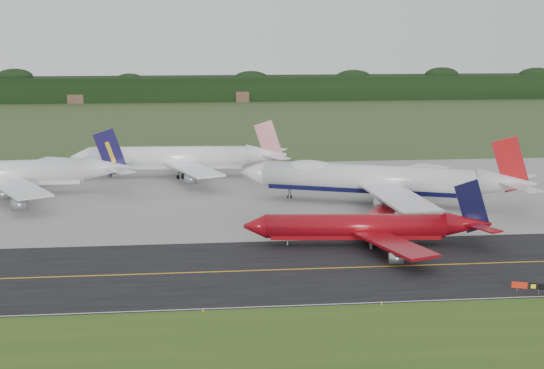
% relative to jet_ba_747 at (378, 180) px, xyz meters
% --- Properties ---
extents(ground, '(600.00, 600.00, 0.00)m').
position_rel_jet_ba_747_xyz_m(ground, '(-11.22, -38.10, -5.32)').
color(ground, '#385427').
rests_on(ground, ground).
extents(grass_verge, '(400.00, 30.00, 0.01)m').
position_rel_jet_ba_747_xyz_m(grass_verge, '(-11.22, -73.10, -5.31)').
color(grass_verge, '#34581A').
rests_on(grass_verge, ground).
extents(taxiway, '(400.00, 32.00, 0.02)m').
position_rel_jet_ba_747_xyz_m(taxiway, '(-11.22, -42.10, -5.31)').
color(taxiway, black).
rests_on(taxiway, ground).
extents(apron, '(400.00, 78.00, 0.01)m').
position_rel_jet_ba_747_xyz_m(apron, '(-11.22, 12.90, -5.31)').
color(apron, gray).
rests_on(apron, ground).
extents(taxiway_centreline, '(400.00, 0.40, 0.00)m').
position_rel_jet_ba_747_xyz_m(taxiway_centreline, '(-11.22, -42.10, -5.29)').
color(taxiway_centreline, orange).
rests_on(taxiway_centreline, taxiway).
extents(taxiway_edge_line, '(400.00, 0.25, 0.00)m').
position_rel_jet_ba_747_xyz_m(taxiway_edge_line, '(-11.22, -57.60, -5.29)').
color(taxiway_edge_line, silver).
rests_on(taxiway_edge_line, taxiway).
extents(horizon_treeline, '(700.00, 25.00, 12.00)m').
position_rel_jet_ba_747_xyz_m(horizon_treeline, '(-11.22, 235.67, 0.15)').
color(horizon_treeline, black).
rests_on(horizon_treeline, ground).
extents(jet_ba_747, '(60.15, 48.42, 15.62)m').
position_rel_jet_ba_747_xyz_m(jet_ba_747, '(0.00, 0.00, 0.00)').
color(jet_ba_747, silver).
rests_on(jet_ba_747, ground).
extents(jet_red_737, '(42.85, 34.80, 11.56)m').
position_rel_jet_ba_747_xyz_m(jet_red_737, '(-8.82, -30.01, -2.12)').
color(jet_red_737, maroon).
rests_on(jet_red_737, ground).
extents(jet_navy_gold, '(56.37, 49.01, 14.54)m').
position_rel_jet_ba_747_xyz_m(jet_navy_gold, '(-80.55, 17.18, -0.54)').
color(jet_navy_gold, white).
rests_on(jet_navy_gold, ground).
extents(jet_star_tail, '(54.02, 45.17, 14.25)m').
position_rel_jet_ba_747_xyz_m(jet_star_tail, '(-42.19, 34.34, -0.57)').
color(jet_star_tail, white).
rests_on(jet_star_tail, ground).
extents(taxiway_sign, '(4.46, 1.74, 1.56)m').
position_rel_jet_ba_747_xyz_m(taxiway_sign, '(8.22, -56.12, -4.22)').
color(taxiway_sign, slate).
rests_on(taxiway_sign, ground).
extents(edge_marker_left, '(0.16, 0.16, 0.50)m').
position_rel_jet_ba_747_xyz_m(edge_marker_left, '(-37.68, -58.60, -5.07)').
color(edge_marker_left, yellow).
rests_on(edge_marker_left, ground).
extents(edge_marker_center, '(0.16, 0.16, 0.50)m').
position_rel_jet_ba_747_xyz_m(edge_marker_center, '(-13.58, -58.60, -5.07)').
color(edge_marker_center, yellow).
rests_on(edge_marker_center, ground).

